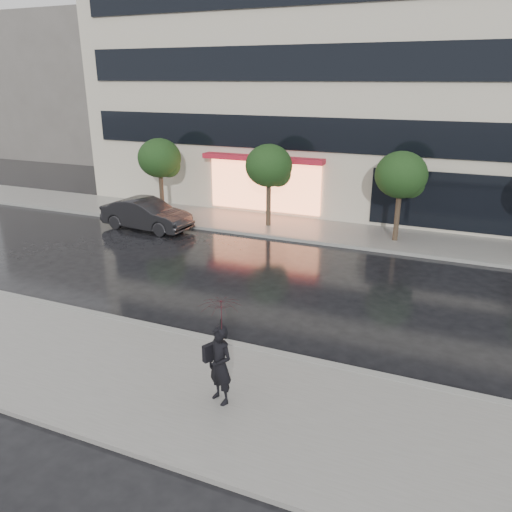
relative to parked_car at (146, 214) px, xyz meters
The scene contains 12 objects.
ground 11.12m from the parked_car, 42.18° to the right, with size 120.00×120.00×0.00m, color black.
sidewalk_near 13.51m from the parked_car, 52.46° to the right, with size 60.00×4.50×0.12m, color slate.
sidewalk_far 8.71m from the parked_car, 18.81° to the left, with size 60.00×3.50×0.12m, color slate.
curb_near 11.81m from the parked_car, 45.78° to the right, with size 60.00×0.25×0.14m, color gray.
curb_far 8.32m from the parked_car, ahead, with size 60.00×0.25×0.14m, color gray.
office_building 15.70m from the parked_car, 51.99° to the left, with size 30.00×12.76×18.00m.
bg_building_left 27.62m from the parked_car, 136.83° to the left, with size 14.00×10.00×12.00m, color #59544F.
tree_far_west 3.46m from the parked_car, 105.54° to the left, with size 2.20×2.20×3.99m.
tree_mid_west 6.27m from the parked_car, 26.04° to the left, with size 2.20×2.20×3.99m.
tree_mid_east 11.78m from the parked_car, 12.88° to the left, with size 2.20×2.20×3.99m.
parked_car is the anchor object (origin of this frame).
pedestrian_with_umbrella 14.41m from the parked_car, 48.96° to the right, with size 1.22×1.23×2.48m.
Camera 1 is at (5.54, -11.64, 6.84)m, focal length 35.00 mm.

